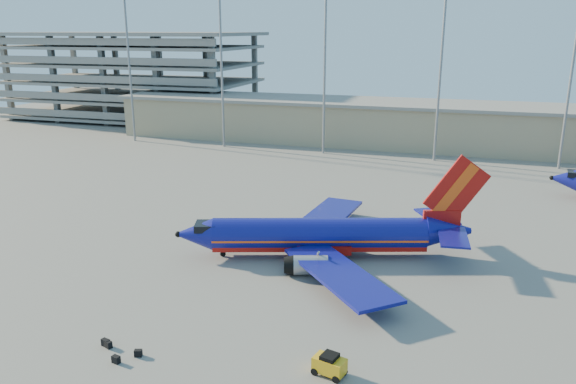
# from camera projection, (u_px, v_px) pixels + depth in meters

# --- Properties ---
(ground) EXTENTS (220.00, 220.00, 0.00)m
(ground) POSITION_uv_depth(u_px,v_px,m) (264.00, 242.00, 60.57)
(ground) COLOR slate
(ground) RESTS_ON ground
(terminal_building) EXTENTS (122.00, 16.00, 8.50)m
(terminal_building) POSITION_uv_depth(u_px,v_px,m) (413.00, 124.00, 109.56)
(terminal_building) COLOR gray
(terminal_building) RESTS_ON ground
(parking_garage) EXTENTS (62.00, 32.00, 21.40)m
(parking_garage) POSITION_uv_depth(u_px,v_px,m) (134.00, 72.00, 143.07)
(parking_garage) COLOR slate
(parking_garage) RESTS_ON ground
(light_mast_row) EXTENTS (101.60, 1.60, 28.65)m
(light_mast_row) POSITION_uv_depth(u_px,v_px,m) (381.00, 57.00, 96.33)
(light_mast_row) COLOR gray
(light_mast_row) RESTS_ON ground
(aircraft_main) EXTENTS (30.01, 28.39, 10.50)m
(aircraft_main) POSITION_uv_depth(u_px,v_px,m) (327.00, 235.00, 56.21)
(aircraft_main) COLOR navy
(aircraft_main) RESTS_ON ground
(baggage_tug) EXTENTS (2.39, 1.79, 1.53)m
(baggage_tug) POSITION_uv_depth(u_px,v_px,m) (329.00, 364.00, 37.08)
(baggage_tug) COLOR gold
(baggage_tug) RESTS_ON ground
(luggage_pile) EXTENTS (3.62, 2.10, 0.54)m
(luggage_pile) POSITION_uv_depth(u_px,v_px,m) (116.00, 349.00, 39.78)
(luggage_pile) COLOR black
(luggage_pile) RESTS_ON ground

